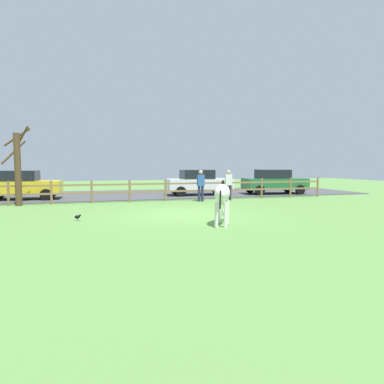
# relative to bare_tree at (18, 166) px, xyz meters

# --- Properties ---
(ground_plane) EXTENTS (60.00, 60.00, 0.00)m
(ground_plane) POSITION_rel_bare_tree_xyz_m (6.79, -4.91, -1.86)
(ground_plane) COLOR #5B8C42
(parking_asphalt) EXTENTS (28.00, 7.40, 0.05)m
(parking_asphalt) POSITION_rel_bare_tree_xyz_m (6.79, 4.39, -1.83)
(parking_asphalt) COLOR #47474C
(parking_asphalt) RESTS_ON ground_plane
(paddock_fence) EXTENTS (20.74, 0.11, 1.15)m
(paddock_fence) POSITION_rel_bare_tree_xyz_m (6.10, 0.09, -1.20)
(paddock_fence) COLOR olive
(paddock_fence) RESTS_ON ground_plane
(bare_tree) EXTENTS (1.33, 0.94, 3.75)m
(bare_tree) POSITION_rel_bare_tree_xyz_m (0.00, 0.00, 0.00)
(bare_tree) COLOR #513A23
(bare_tree) RESTS_ON ground_plane
(zebra) EXTENTS (1.09, 1.79, 1.41)m
(zebra) POSITION_rel_bare_tree_xyz_m (7.30, -7.49, -0.93)
(zebra) COLOR white
(zebra) RESTS_ON ground_plane
(crow_on_grass) EXTENTS (0.21, 0.10, 0.20)m
(crow_on_grass) POSITION_rel_bare_tree_xyz_m (2.81, -5.27, -1.73)
(crow_on_grass) COLOR black
(crow_on_grass) RESTS_ON ground_plane
(parked_car_white) EXTENTS (4.07, 2.02, 1.56)m
(parked_car_white) POSITION_rel_bare_tree_xyz_m (9.67, 2.63, -1.01)
(parked_car_white) COLOR white
(parked_car_white) RESTS_ON parking_asphalt
(parked_car_yellow) EXTENTS (4.09, 2.07, 1.56)m
(parked_car_yellow) POSITION_rel_bare_tree_xyz_m (-0.37, 2.69, -1.01)
(parked_car_yellow) COLOR yellow
(parked_car_yellow) RESTS_ON parking_asphalt
(parked_car_green) EXTENTS (4.13, 2.16, 1.56)m
(parked_car_green) POSITION_rel_bare_tree_xyz_m (14.61, 2.12, -1.01)
(parked_car_green) COLOR #236B38
(parked_car_green) RESTS_ON parking_asphalt
(visitor_left_of_tree) EXTENTS (0.39, 0.27, 1.64)m
(visitor_left_of_tree) POSITION_rel_bare_tree_xyz_m (10.39, -0.44, -0.95)
(visitor_left_of_tree) COLOR #232847
(visitor_left_of_tree) RESTS_ON ground_plane
(visitor_right_of_tree) EXTENTS (0.36, 0.22, 1.64)m
(visitor_right_of_tree) POSITION_rel_bare_tree_xyz_m (8.78, -0.59, -0.95)
(visitor_right_of_tree) COLOR #232847
(visitor_right_of_tree) RESTS_ON ground_plane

